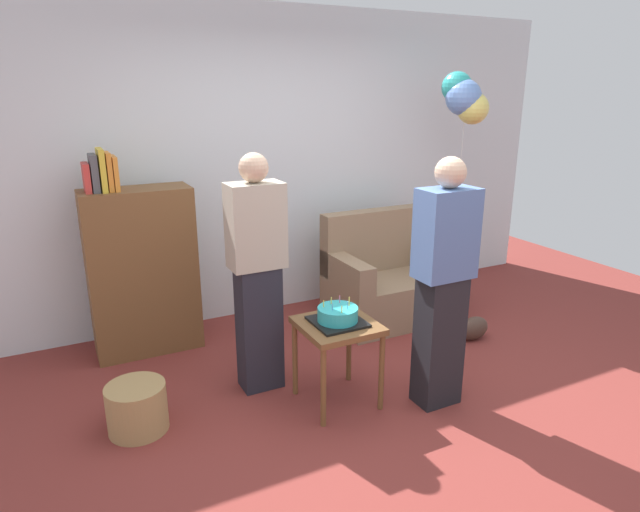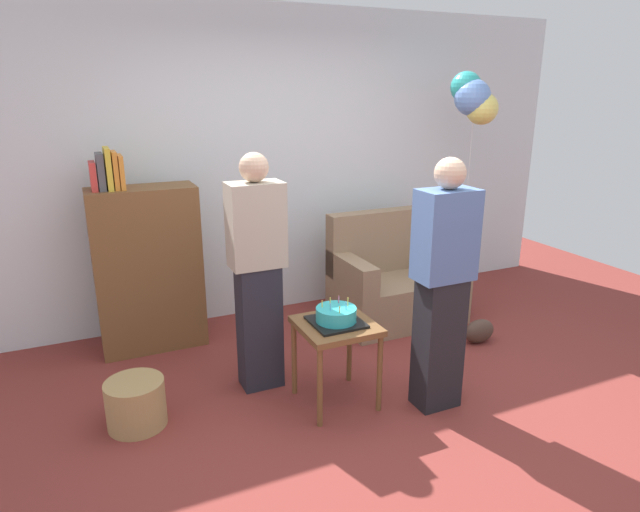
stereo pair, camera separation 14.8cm
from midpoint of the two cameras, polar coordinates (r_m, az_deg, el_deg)
ground_plane at (r=3.70m, az=8.50°, el=-16.00°), size 8.00×8.00×0.00m
wall_back at (r=4.98m, az=-3.76°, el=9.48°), size 6.00×0.10×2.70m
couch at (r=4.97m, az=8.64°, el=-2.73°), size 1.10×0.70×0.96m
bookshelf at (r=4.45m, az=-16.72°, el=-1.09°), size 0.80×0.36×1.60m
side_table at (r=3.56m, az=2.89°, el=-8.29°), size 0.48×0.48×0.57m
birthday_cake at (r=3.50m, az=2.92°, el=-6.29°), size 0.32×0.32×0.17m
person_blowing_candles at (r=3.65m, az=-5.39°, el=-1.77°), size 0.36×0.22×1.63m
person_holding_cake at (r=3.49m, az=13.87°, el=-3.07°), size 0.36×0.22×1.63m
wicker_basket at (r=3.64m, az=-17.57°, el=-14.51°), size 0.36×0.36×0.30m
handbag at (r=4.72m, az=17.18°, el=-7.53°), size 0.28×0.14×0.20m
balloon_bunch at (r=5.10m, az=16.61°, el=15.56°), size 0.37×0.39×2.16m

